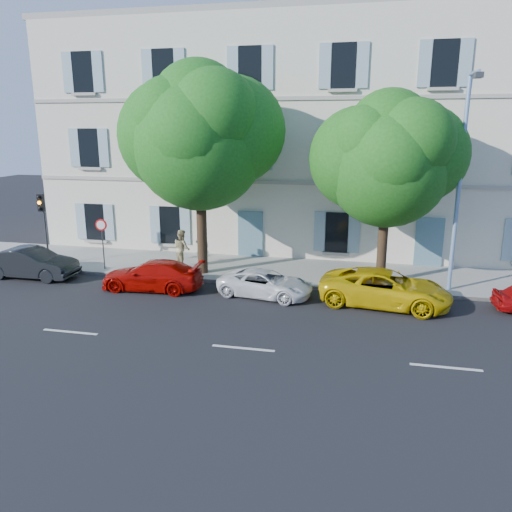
% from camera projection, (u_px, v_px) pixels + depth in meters
% --- Properties ---
extents(ground, '(90.00, 90.00, 0.00)m').
position_uv_depth(ground, '(268.00, 305.00, 19.34)').
color(ground, black).
extents(sidewalk, '(36.00, 4.50, 0.15)m').
position_uv_depth(sidewalk, '(286.00, 271.00, 23.53)').
color(sidewalk, '#A09E96').
rests_on(sidewalk, ground).
extents(kerb, '(36.00, 0.16, 0.16)m').
position_uv_depth(kerb, '(278.00, 285.00, 21.48)').
color(kerb, '#9E998E').
rests_on(kerb, ground).
extents(building, '(28.00, 7.00, 12.00)m').
position_uv_depth(building, '(303.00, 140.00, 27.47)').
color(building, beige).
rests_on(building, ground).
extents(car_dark_sedan, '(4.20, 1.48, 1.38)m').
position_uv_depth(car_dark_sedan, '(31.00, 263.00, 22.64)').
color(car_dark_sedan, black).
rests_on(car_dark_sedan, ground).
extents(car_red_coupe, '(4.33, 1.86, 1.24)m').
position_uv_depth(car_red_coupe, '(152.00, 275.00, 21.04)').
color(car_red_coupe, '#A70904').
rests_on(car_red_coupe, ground).
extents(car_white_coupe, '(4.08, 2.38, 1.07)m').
position_uv_depth(car_white_coupe, '(265.00, 284.00, 20.21)').
color(car_white_coupe, white).
rests_on(car_white_coupe, ground).
extents(car_yellow_supercar, '(5.21, 2.92, 1.38)m').
position_uv_depth(car_yellow_supercar, '(385.00, 288.00, 19.14)').
color(car_yellow_supercar, '#D6B209').
rests_on(car_yellow_supercar, ground).
extents(tree_left, '(5.85, 5.85, 9.07)m').
position_uv_depth(tree_left, '(199.00, 143.00, 21.62)').
color(tree_left, '#3A2819').
rests_on(tree_left, sidewalk).
extents(tree_right, '(5.04, 5.04, 7.76)m').
position_uv_depth(tree_right, '(387.00, 166.00, 20.36)').
color(tree_right, '#3A2819').
rests_on(tree_right, sidewalk).
extents(traffic_light, '(0.30, 0.39, 3.47)m').
position_uv_depth(traffic_light, '(43.00, 214.00, 23.72)').
color(traffic_light, '#383A3D').
rests_on(traffic_light, sidewalk).
extents(road_sign, '(0.55, 0.11, 2.40)m').
position_uv_depth(road_sign, '(102.00, 233.00, 23.25)').
color(road_sign, '#383A3D').
rests_on(road_sign, sidewalk).
extents(street_lamp, '(0.28, 1.80, 8.48)m').
position_uv_depth(street_lamp, '(461.00, 173.00, 19.33)').
color(street_lamp, '#7293BF').
rests_on(street_lamp, sidewalk).
extents(pedestrian_a, '(0.78, 0.71, 1.78)m').
position_uv_depth(pedestrian_a, '(202.00, 247.00, 24.14)').
color(pedestrian_a, white).
rests_on(pedestrian_a, sidewalk).
extents(pedestrian_b, '(1.11, 1.11, 1.81)m').
position_uv_depth(pedestrian_b, '(182.00, 248.00, 23.85)').
color(pedestrian_b, tan).
rests_on(pedestrian_b, sidewalk).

